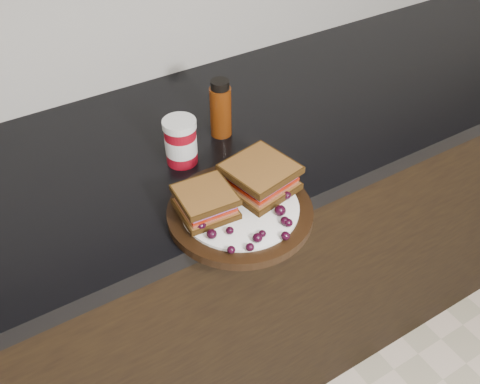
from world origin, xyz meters
The scene contains 30 objects.
base_cabinets centered at (0.00, 1.70, 0.43)m, with size 3.96×0.58×0.86m, color black.
countertop centered at (0.00, 1.70, 0.88)m, with size 3.98×0.60×0.04m, color black.
plate centered at (0.13, 1.43, 0.91)m, with size 0.28×0.28×0.02m, color black.
sandwich_left centered at (0.06, 1.45, 0.95)m, with size 0.10×0.10×0.05m, color brown, non-canonical shape.
sandwich_right centered at (0.19, 1.46, 0.95)m, with size 0.12×0.12×0.06m, color brown, non-canonical shape.
grape_0 centered at (0.04, 1.39, 0.93)m, with size 0.02×0.02×0.02m, color black.
grape_1 centered at (0.07, 1.38, 0.93)m, with size 0.02×0.02×0.01m, color black.
grape_2 centered at (0.05, 1.34, 0.93)m, with size 0.02×0.02×0.01m, color black.
grape_3 centered at (0.08, 1.33, 0.93)m, with size 0.02×0.02×0.01m, color black.
grape_4 centered at (0.10, 1.34, 0.93)m, with size 0.02×0.02×0.02m, color black.
grape_5 centered at (0.12, 1.34, 0.93)m, with size 0.01×0.01×0.01m, color black.
grape_6 centered at (0.15, 1.32, 0.93)m, with size 0.02×0.02×0.02m, color black.
grape_7 centered at (0.17, 1.34, 0.93)m, with size 0.02×0.02×0.02m, color black.
grape_8 centered at (0.17, 1.35, 0.93)m, with size 0.02×0.02×0.02m, color black.
grape_9 centered at (0.18, 1.37, 0.93)m, with size 0.02×0.02×0.02m, color black.
grape_10 centered at (0.21, 1.40, 0.93)m, with size 0.02×0.02×0.02m, color black.
grape_11 centered at (0.20, 1.42, 0.93)m, with size 0.02×0.02×0.02m, color black.
grape_12 centered at (0.20, 1.42, 0.93)m, with size 0.02×0.02×0.02m, color black.
grape_13 centered at (0.20, 1.47, 0.93)m, with size 0.02×0.02×0.02m, color black.
grape_14 centered at (0.18, 1.48, 0.93)m, with size 0.02×0.02×0.02m, color black.
grape_15 centered at (0.09, 1.47, 0.93)m, with size 0.02×0.02×0.02m, color black.
grape_16 centered at (0.06, 1.47, 0.93)m, with size 0.02×0.02×0.02m, color black.
grape_17 centered at (0.06, 1.46, 0.93)m, with size 0.02×0.02×0.02m, color black.
grape_18 centered at (0.03, 1.44, 0.93)m, with size 0.02×0.02×0.02m, color black.
grape_19 centered at (0.03, 1.42, 0.93)m, with size 0.02×0.02×0.02m, color black.
grape_20 centered at (0.09, 1.46, 0.93)m, with size 0.02×0.02×0.02m, color black.
grape_21 centered at (0.07, 1.45, 0.93)m, with size 0.02×0.02×0.02m, color black.
grape_22 centered at (0.05, 1.42, 0.93)m, with size 0.02×0.02×0.01m, color black.
condiment_jar centered at (0.11, 1.64, 0.95)m, with size 0.07×0.07×0.10m, color maroon.
oil_bottle centered at (0.23, 1.69, 0.97)m, with size 0.05×0.05×0.14m, color #532208.
Camera 1 is at (-0.26, 0.80, 1.61)m, focal length 40.00 mm.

